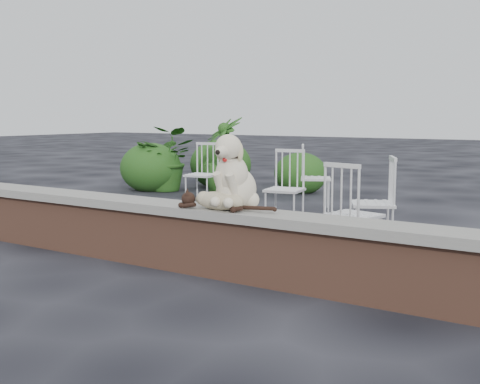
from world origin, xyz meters
The scene contains 13 objects.
ground centered at (0.00, 0.00, 0.00)m, with size 60.00×60.00×0.00m, color black.
brick_wall centered at (0.00, 0.00, 0.25)m, with size 6.00×0.30×0.50m, color brown.
capstone centered at (0.00, 0.00, 0.54)m, with size 6.20×0.40×0.08m, color slate.
dog centered at (0.59, 0.06, 0.90)m, with size 0.42×0.55×0.64m, color beige, non-canonical shape.
cat centered at (0.51, -0.09, 0.67)m, with size 1.01×0.24×0.17m, color tan, non-canonical shape.
chair_b centered at (-0.13, 2.27, 0.47)m, with size 0.56×0.56×0.94m, color silver, non-canonical shape.
chair_d centered at (1.18, 1.74, 0.47)m, with size 0.56×0.56×0.94m, color silver, non-canonical shape.
chair_c centered at (1.28, 0.96, 0.47)m, with size 0.56×0.56×0.94m, color silver, non-canonical shape.
chair_a centered at (-2.05, 3.18, 0.47)m, with size 0.56×0.56×0.94m, color silver, non-canonical shape.
chair_e centered at (-0.38, 3.67, 0.47)m, with size 0.56×0.56×0.94m, color silver, non-canonical shape.
potted_plant_a centered at (-3.52, 4.19, 0.58)m, with size 1.04×0.90×1.16m, color #264F16.
potted_plant_b centered at (-2.34, 4.25, 0.66)m, with size 0.74×0.74×1.32m, color #264F16.
shrubbery centered at (-3.04, 4.82, 0.40)m, with size 3.47×2.23×0.95m.
Camera 1 is at (3.30, -4.11, 1.36)m, focal length 44.78 mm.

